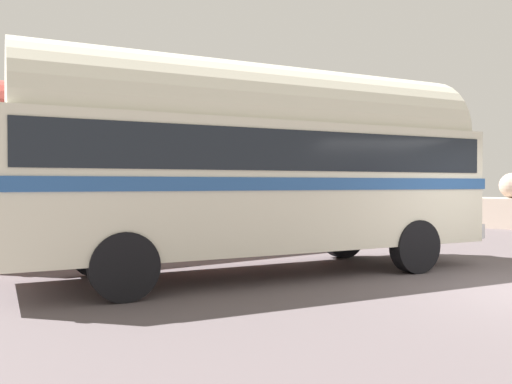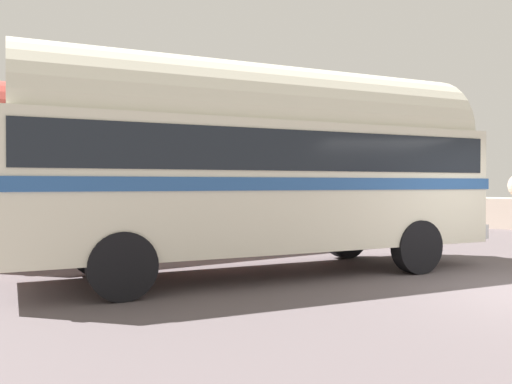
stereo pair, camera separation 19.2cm
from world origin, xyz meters
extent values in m
cube|color=#C0A1A6|center=(-12.54, 11.38, 1.47)|extent=(0.82, 0.77, 0.73)
sphere|color=beige|center=(-8.01, 11.95, 1.74)|extent=(1.27, 1.27, 1.27)
cylinder|color=black|center=(-4.37, 1.12, 0.50)|extent=(0.63, 0.99, 0.96)
cylinder|color=black|center=(-2.33, 0.27, 0.50)|extent=(0.63, 0.99, 0.96)
cylinder|color=black|center=(-6.38, -3.68, 0.50)|extent=(0.63, 0.99, 0.96)
cylinder|color=black|center=(-4.34, -4.53, 0.50)|extent=(0.63, 0.99, 0.96)
cube|color=beige|center=(-4.36, -1.70, 1.57)|extent=(5.45, 8.68, 2.10)
cylinder|color=beige|center=(-4.36, -1.70, 2.62)|extent=(5.14, 8.29, 2.20)
cube|color=#2A5696|center=(-4.36, -1.70, 1.63)|extent=(5.53, 8.77, 0.20)
cube|color=black|center=(-4.36, -1.70, 2.15)|extent=(5.36, 8.38, 0.64)
cube|color=silver|center=(-2.71, 2.24, 0.70)|extent=(2.17, 1.03, 0.28)
cylinder|color=black|center=(-8.90, 2.10, 0.50)|extent=(0.50, 1.00, 0.96)
cylinder|color=black|center=(-6.76, 1.56, 0.50)|extent=(0.50, 1.00, 0.96)
cylinder|color=black|center=(-10.16, -2.96, 0.50)|extent=(0.50, 1.00, 0.96)
cylinder|color=black|center=(-8.01, -3.49, 0.50)|extent=(0.50, 1.00, 0.96)
cube|color=#C24740|center=(-8.46, -0.70, 1.57)|extent=(4.35, 8.73, 2.10)
cylinder|color=#C24740|center=(-8.46, -0.70, 2.62)|extent=(4.08, 8.36, 2.20)
cube|color=gold|center=(-8.46, -0.70, 1.63)|extent=(4.42, 8.82, 0.20)
cube|color=black|center=(-8.46, -0.70, 2.15)|extent=(4.30, 8.41, 0.64)
cube|color=silver|center=(-7.43, 3.45, 0.70)|extent=(2.25, 0.70, 0.28)
camera|label=1|loc=(1.74, -8.76, 1.63)|focal=37.08mm
camera|label=2|loc=(1.89, -8.63, 1.63)|focal=37.08mm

